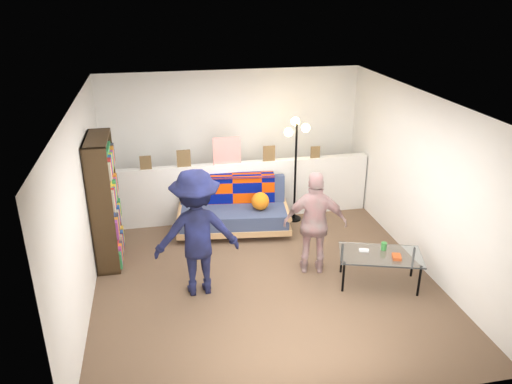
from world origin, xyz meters
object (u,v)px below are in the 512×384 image
bookshelf (105,205)px  person_right (315,223)px  coffee_table (381,256)px  futon_sofa (234,210)px  floor_lamp (296,149)px  person_left (197,233)px

bookshelf → person_right: 2.94m
coffee_table → person_right: (-0.76, 0.50, 0.31)m
futon_sofa → bookshelf: bookshelf is taller
floor_lamp → futon_sofa: bearing=-167.6°
person_right → futon_sofa: bearing=-44.1°
bookshelf → person_right: bookshelf is taller
person_left → person_right: (1.61, 0.17, -0.11)m
bookshelf → floor_lamp: (2.98, 0.77, 0.38)m
floor_lamp → person_left: 2.59m
coffee_table → person_left: (-2.37, 0.33, 0.42)m
bookshelf → person_right: size_ratio=1.26×
coffee_table → person_left: bearing=172.2°
floor_lamp → person_right: size_ratio=1.20×
person_left → person_right: person_left is taller
futon_sofa → person_left: (-0.73, -1.60, 0.48)m
futon_sofa → coffee_table: futon_sofa is taller
futon_sofa → person_right: bearing=-58.3°
person_left → person_right: bearing=-176.4°
futon_sofa → floor_lamp: 1.40m
coffee_table → floor_lamp: 2.38m
person_left → person_right: size_ratio=1.15×
person_left → person_right: 1.62m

